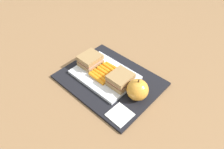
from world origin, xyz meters
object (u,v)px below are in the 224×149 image
carrot_sticks_bundle (105,72)px  food_tray (105,75)px  paper_napkin (120,115)px  sandwich_half_left (90,60)px  apple (137,91)px  sandwich_half_right (120,79)px

carrot_sticks_bundle → food_tray: bearing=141.6°
carrot_sticks_bundle → paper_napkin: size_ratio=1.44×
sandwich_half_left → apple: apple is taller
sandwich_half_left → carrot_sticks_bundle: sandwich_half_left is taller
food_tray → carrot_sticks_bundle: size_ratio=2.28×
food_tray → paper_napkin: size_ratio=3.29×
sandwich_half_left → apple: (0.23, -0.00, 0.00)m
apple → paper_napkin: apple is taller
carrot_sticks_bundle → apple: apple is taller
paper_napkin → apple: bearing=94.2°
food_tray → sandwich_half_left: sandwich_half_left is taller
food_tray → apple: 0.16m
sandwich_half_right → apple: apple is taller
sandwich_half_right → paper_napkin: (0.08, -0.10, -0.03)m
paper_napkin → sandwich_half_left: bearing=158.2°
sandwich_half_right → food_tray: bearing=180.0°
sandwich_half_left → apple: 0.23m
sandwich_half_left → paper_napkin: bearing=-21.8°
food_tray → paper_napkin: (0.16, -0.10, -0.00)m
food_tray → paper_napkin: 0.19m
carrot_sticks_bundle → apple: 0.15m
sandwich_half_right → apple: bearing=-3.6°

